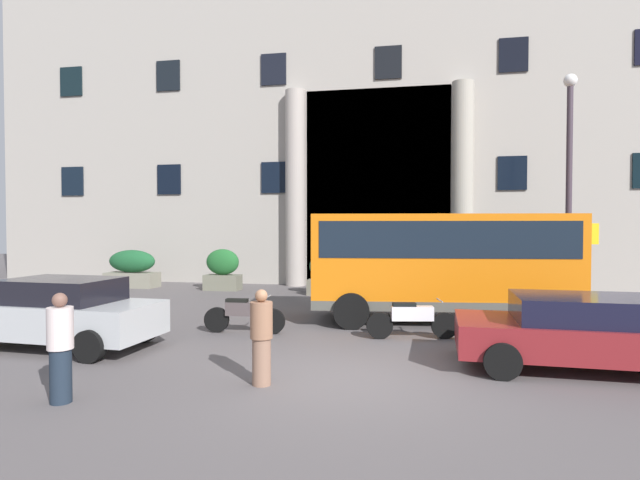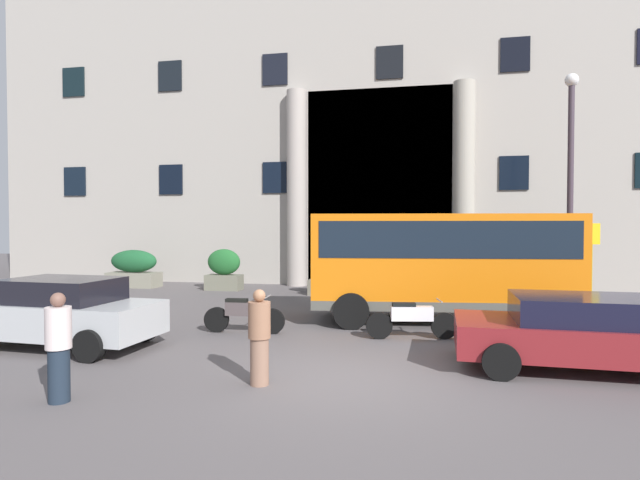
# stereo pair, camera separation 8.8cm
# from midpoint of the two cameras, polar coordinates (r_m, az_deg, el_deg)

# --- Properties ---
(ground_plane) EXTENTS (80.00, 64.00, 0.12)m
(ground_plane) POSITION_cam_midpoint_polar(r_m,az_deg,el_deg) (8.77, 2.45, -15.75)
(ground_plane) COLOR #585253
(office_building_facade) EXTENTS (36.95, 9.68, 21.23)m
(office_building_facade) POSITION_cam_midpoint_polar(r_m,az_deg,el_deg) (27.02, 8.17, 18.90)
(office_building_facade) COLOR #A29B93
(office_building_facade) RESTS_ON ground_plane
(orange_minibus) EXTENTS (6.95, 3.24, 2.86)m
(orange_minibus) POSITION_cam_midpoint_polar(r_m,az_deg,el_deg) (13.82, 13.29, -2.00)
(orange_minibus) COLOR orange
(orange_minibus) RESTS_ON ground_plane
(bus_stop_sign) EXTENTS (0.44, 0.08, 2.63)m
(bus_stop_sign) POSITION_cam_midpoint_polar(r_m,az_deg,el_deg) (16.37, 28.04, -1.84)
(bus_stop_sign) COLOR olive
(bus_stop_sign) RESTS_ON ground_plane
(hedge_planter_far_west) EXTENTS (1.71, 0.98, 1.52)m
(hedge_planter_far_west) POSITION_cam_midpoint_polar(r_m,az_deg,el_deg) (18.92, 21.76, -4.05)
(hedge_planter_far_west) COLOR #656A5B
(hedge_planter_far_west) RESTS_ON ground_plane
(hedge_planter_entrance_left) EXTENTS (2.13, 0.95, 1.56)m
(hedge_planter_entrance_left) POSITION_cam_midpoint_polar(r_m,az_deg,el_deg) (22.53, -20.56, -3.11)
(hedge_planter_entrance_left) COLOR gray
(hedge_planter_entrance_left) RESTS_ON ground_plane
(hedge_planter_entrance_right) EXTENTS (1.42, 0.84, 1.53)m
(hedge_planter_entrance_right) POSITION_cam_midpoint_polar(r_m,az_deg,el_deg) (18.81, 0.70, -3.95)
(hedge_planter_entrance_right) COLOR #6F6B5A
(hedge_planter_entrance_right) RESTS_ON ground_plane
(hedge_planter_west) EXTENTS (1.41, 0.73, 1.64)m
(hedge_planter_west) POSITION_cam_midpoint_polar(r_m,az_deg,el_deg) (20.51, -11.06, -3.38)
(hedge_planter_west) COLOR #6C6B5A
(hedge_planter_west) RESTS_ON ground_plane
(hedge_planter_far_east) EXTENTS (1.46, 0.71, 1.46)m
(hedge_planter_far_east) POSITION_cam_midpoint_polar(r_m,az_deg,el_deg) (18.81, 11.75, -4.10)
(hedge_planter_far_east) COLOR #6D6C59
(hedge_planter_far_east) RESTS_ON ground_plane
(parked_hatchback_near) EXTENTS (4.48, 2.21, 1.31)m
(parked_hatchback_near) POSITION_cam_midpoint_polar(r_m,az_deg,el_deg) (10.19, 27.56, -9.14)
(parked_hatchback_near) COLOR maroon
(parked_hatchback_near) RESTS_ON ground_plane
(white_taxi_kerbside) EXTENTS (4.12, 2.13, 1.46)m
(white_taxi_kerbside) POSITION_cam_midpoint_polar(r_m,az_deg,el_deg) (11.99, -27.32, -7.26)
(white_taxi_kerbside) COLOR #B0B4B6
(white_taxi_kerbside) RESTS_ON ground_plane
(motorcycle_near_kerb) EXTENTS (2.06, 0.63, 0.89)m
(motorcycle_near_kerb) POSITION_cam_midpoint_polar(r_m,az_deg,el_deg) (11.71, 9.94, -8.74)
(motorcycle_near_kerb) COLOR black
(motorcycle_near_kerb) RESTS_ON ground_plane
(motorcycle_far_end) EXTENTS (1.98, 0.55, 0.89)m
(motorcycle_far_end) POSITION_cam_midpoint_polar(r_m,az_deg,el_deg) (12.29, -8.95, -8.26)
(motorcycle_far_end) COLOR black
(motorcycle_far_end) RESTS_ON ground_plane
(pedestrian_woman_with_bag) EXTENTS (0.36, 0.36, 1.54)m
(pedestrian_woman_with_bag) POSITION_cam_midpoint_polar(r_m,az_deg,el_deg) (8.29, -6.94, -10.86)
(pedestrian_woman_with_bag) COLOR #896551
(pedestrian_woman_with_bag) RESTS_ON ground_plane
(pedestrian_man_crossing) EXTENTS (0.36, 0.36, 1.59)m
(pedestrian_man_crossing) POSITION_cam_midpoint_polar(r_m,az_deg,el_deg) (8.34, -27.54, -10.74)
(pedestrian_man_crossing) COLOR #1B2634
(pedestrian_man_crossing) RESTS_ON ground_plane
(lamppost_plaza_centre) EXTENTS (0.40, 0.40, 7.16)m
(lamppost_plaza_centre) POSITION_cam_midpoint_polar(r_m,az_deg,el_deg) (17.19, 26.19, 6.89)
(lamppost_plaza_centre) COLOR #3C303B
(lamppost_plaza_centre) RESTS_ON ground_plane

